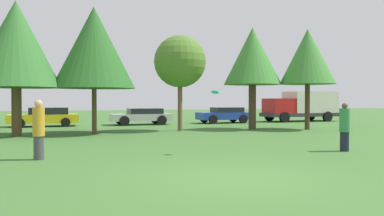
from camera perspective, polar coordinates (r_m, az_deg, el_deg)
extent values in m
plane|color=#3D6B2D|center=(9.05, 6.05, -10.10)|extent=(120.00, 120.00, 0.00)
cylinder|color=#3F3F47|center=(12.48, -21.43, -5.43)|extent=(0.29, 0.29, 0.70)
cylinder|color=#BF8C26|center=(12.42, -21.46, -1.87)|extent=(0.35, 0.35, 0.85)
sphere|color=tan|center=(12.40, -21.48, 0.59)|extent=(0.23, 0.23, 0.23)
cylinder|color=#191E33|center=(14.51, 21.34, -4.58)|extent=(0.30, 0.30, 0.67)
cylinder|color=#337F4C|center=(14.45, 21.36, -1.66)|extent=(0.35, 0.35, 0.81)
sphere|color=brown|center=(14.44, 21.38, 0.31)|extent=(0.20, 0.20, 0.20)
cylinder|color=#19B2D8|center=(12.72, 3.39, 2.32)|extent=(0.27, 0.25, 0.14)
cylinder|color=brown|center=(21.00, -24.19, -0.50)|extent=(0.47, 0.47, 2.38)
cone|color=#33702D|center=(21.17, -24.27, 8.52)|extent=(4.27, 4.27, 4.27)
cylinder|color=brown|center=(21.11, -14.05, -0.43)|extent=(0.25, 0.25, 2.38)
cone|color=#286023|center=(21.28, -14.10, 8.55)|extent=(4.26, 4.26, 4.26)
cylinder|color=brown|center=(22.28, -1.76, 0.68)|extent=(0.26, 0.26, 3.14)
sphere|color=#4C7528|center=(22.39, -1.76, 6.80)|extent=(2.96, 2.96, 2.96)
cylinder|color=#473323|center=(23.75, 8.78, 0.15)|extent=(0.44, 0.44, 2.69)
cone|color=#3D7F33|center=(23.89, 8.80, 7.50)|extent=(3.42, 3.42, 3.42)
cylinder|color=#473323|center=(24.27, 16.46, 0.16)|extent=(0.29, 0.29, 2.71)
cone|color=#3D7F33|center=(24.40, 16.50, 7.21)|extent=(3.28, 3.28, 3.28)
cube|color=gold|center=(27.82, -20.84, -1.44)|extent=(4.48, 1.96, 0.56)
cube|color=black|center=(27.80, -20.16, -0.40)|extent=(2.48, 1.68, 0.45)
cylinder|color=black|center=(26.98, -23.80, -2.03)|extent=(0.61, 0.21, 0.60)
cylinder|color=black|center=(28.81, -23.54, -1.83)|extent=(0.61, 0.21, 0.60)
cylinder|color=black|center=(26.92, -17.95, -2.00)|extent=(0.61, 0.21, 0.60)
cylinder|color=black|center=(28.76, -18.06, -1.80)|extent=(0.61, 0.21, 0.60)
cube|color=#B2B2B7|center=(28.15, -7.51, -1.34)|extent=(4.29, 1.99, 0.49)
cube|color=black|center=(28.20, -6.88, -0.45)|extent=(2.38, 1.71, 0.38)
cylinder|color=black|center=(26.98, -9.82, -1.87)|extent=(0.68, 0.21, 0.68)
cylinder|color=black|center=(28.83, -10.46, -1.68)|extent=(0.68, 0.21, 0.68)
cylinder|color=black|center=(27.55, -4.42, -1.79)|extent=(0.68, 0.21, 0.68)
cylinder|color=black|center=(29.37, -5.38, -1.61)|extent=(0.68, 0.21, 0.68)
cube|color=#1E389E|center=(30.01, 4.60, -1.14)|extent=(4.03, 1.89, 0.54)
cube|color=black|center=(30.12, 5.12, -0.26)|extent=(2.23, 1.63, 0.38)
cylinder|color=black|center=(28.71, 3.09, -1.69)|extent=(0.66, 0.22, 0.66)
cylinder|color=black|center=(30.37, 1.79, -1.53)|extent=(0.66, 0.22, 0.66)
cylinder|color=black|center=(29.76, 7.48, -1.60)|extent=(0.66, 0.22, 0.66)
cylinder|color=black|center=(31.35, 5.99, -1.45)|extent=(0.66, 0.22, 0.66)
cube|color=#2D2D33|center=(33.61, 15.55, -0.92)|extent=(6.58, 2.42, 0.30)
cube|color=red|center=(32.47, 12.64, 0.32)|extent=(2.14, 2.19, 1.17)
cube|color=beige|center=(34.12, 16.81, 0.82)|extent=(4.10, 2.36, 1.74)
cylinder|color=black|center=(31.40, 13.33, -1.33)|extent=(0.83, 0.30, 0.82)
cylinder|color=black|center=(33.31, 11.22, -1.17)|extent=(0.83, 0.30, 0.82)
cylinder|color=black|center=(33.80, 19.14, -1.18)|extent=(0.83, 0.30, 0.82)
cylinder|color=black|center=(35.58, 16.86, -1.05)|extent=(0.83, 0.30, 0.82)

